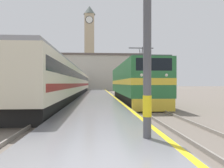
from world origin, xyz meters
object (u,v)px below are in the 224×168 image
(passenger_train, at_px, (72,82))
(clock_tower, at_px, (89,45))
(catenary_mast, at_px, (151,9))
(locomotive_train, at_px, (133,83))

(passenger_train, relative_size, clock_tower, 1.64)
(passenger_train, relative_size, catenary_mast, 6.07)
(locomotive_train, bearing_deg, passenger_train, 128.59)
(locomotive_train, distance_m, catenary_mast, 15.75)
(catenary_mast, distance_m, clock_tower, 65.66)
(passenger_train, bearing_deg, locomotive_train, -51.41)
(locomotive_train, height_order, catenary_mast, catenary_mast)
(clock_tower, bearing_deg, passenger_train, -91.48)
(locomotive_train, xyz_separation_m, passenger_train, (-7.07, 8.86, 0.06))
(locomotive_train, distance_m, clock_tower, 51.11)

